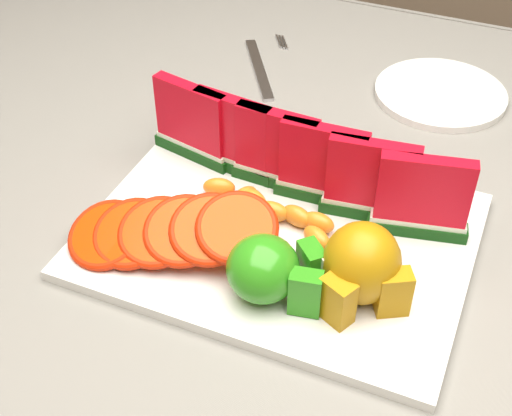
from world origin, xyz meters
TOP-DOWN VIEW (x-y plane):
  - table at (0.00, 0.00)m, footprint 1.40×0.90m
  - tablecloth at (0.00, 0.00)m, footprint 1.53×1.03m
  - platter at (-0.03, -0.08)m, footprint 0.40×0.30m
  - apple_cluster at (-0.00, -0.17)m, footprint 0.11×0.09m
  - pear_cluster at (0.08, -0.14)m, footprint 0.09×0.10m
  - side_plate at (0.07, 0.27)m, footprint 0.24×0.24m
  - fork at (-0.19, 0.25)m, footprint 0.10×0.18m
  - watermelon_row at (-0.03, -0.01)m, footprint 0.39×0.07m
  - orange_fan_front at (-0.12, -0.15)m, footprint 0.23×0.14m
  - orange_fan_back at (-0.07, 0.03)m, footprint 0.24×0.11m
  - tangerine_segments at (-0.04, -0.07)m, footprint 0.17×0.07m

SIDE VIEW (x-z plane):
  - table at x=0.00m, z-range 0.28..1.03m
  - tablecloth at x=0.00m, z-range 0.62..0.82m
  - fork at x=-0.19m, z-range 0.76..0.76m
  - side_plate at x=0.07m, z-range 0.76..0.77m
  - platter at x=-0.03m, z-range 0.76..0.77m
  - tangerine_segments at x=-0.04m, z-range 0.77..0.79m
  - orange_fan_back at x=-0.07m, z-range 0.77..0.81m
  - orange_fan_front at x=-0.12m, z-range 0.77..0.83m
  - apple_cluster at x=0.00m, z-range 0.77..0.84m
  - pear_cluster at x=0.08m, z-range 0.77..0.85m
  - watermelon_row at x=-0.03m, z-range 0.77..0.87m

